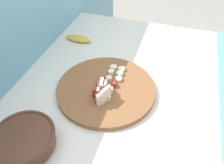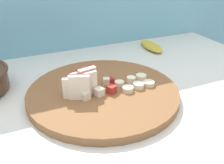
{
  "view_description": "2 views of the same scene",
  "coord_description": "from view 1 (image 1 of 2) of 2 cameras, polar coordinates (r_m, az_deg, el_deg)",
  "views": [
    {
      "loc": [
        -0.61,
        -0.16,
        1.49
      ],
      "look_at": [
        -0.02,
        0.02,
        0.92
      ],
      "focal_mm": 36.46,
      "sensor_mm": 36.0,
      "label": 1
    },
    {
      "loc": [
        -0.23,
        -0.46,
        1.19
      ],
      "look_at": [
        -0.02,
        0.02,
        0.92
      ],
      "focal_mm": 40.0,
      "sensor_mm": 36.0,
      "label": 2
    }
  ],
  "objects": [
    {
      "name": "tiled_countertop",
      "position": [
        1.23,
        1.53,
        -16.16
      ],
      "size": [
        1.11,
        0.81,
        0.88
      ],
      "color": "silver",
      "rests_on": "ground"
    },
    {
      "name": "ceramic_bowl",
      "position": [
        0.75,
        -21.15,
        -13.29
      ],
      "size": [
        0.19,
        0.19,
        0.06
      ],
      "color": "#4C2D1E",
      "rests_on": "tiled_countertop"
    },
    {
      "name": "apple_dice_pile",
      "position": [
        0.84,
        -2.06,
        -2.1
      ],
      "size": [
        0.11,
        0.07,
        0.02
      ],
      "color": "beige",
      "rests_on": "cutting_board"
    },
    {
      "name": "tile_backsplash",
      "position": [
        1.19,
        -18.38,
        -4.26
      ],
      "size": [
        2.4,
        0.04,
        1.33
      ],
      "primitive_type": "cube",
      "color": "#6BADC6",
      "rests_on": "ground"
    },
    {
      "name": "banana_peel",
      "position": [
        1.16,
        -8.43,
        10.73
      ],
      "size": [
        0.06,
        0.14,
        0.02
      ],
      "primitive_type": "ellipsoid",
      "rotation": [
        0.0,
        0.0,
        4.64
      ],
      "color": "gold",
      "rests_on": "tiled_countertop"
    },
    {
      "name": "apple_wedge_fan",
      "position": [
        0.81,
        -2.57,
        -2.49
      ],
      "size": [
        0.09,
        0.06,
        0.06
      ],
      "color": "#A32323",
      "rests_on": "cutting_board"
    },
    {
      "name": "cutting_board",
      "position": [
        0.87,
        -1.52,
        -1.74
      ],
      "size": [
        0.38,
        0.38,
        0.02
      ],
      "primitive_type": "cylinder",
      "color": "brown",
      "rests_on": "tiled_countertop"
    },
    {
      "name": "banana_slice_rows",
      "position": [
        0.92,
        1.03,
        2.38
      ],
      "size": [
        0.09,
        0.07,
        0.02
      ],
      "color": "#F4EAC6",
      "rests_on": "cutting_board"
    }
  ]
}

